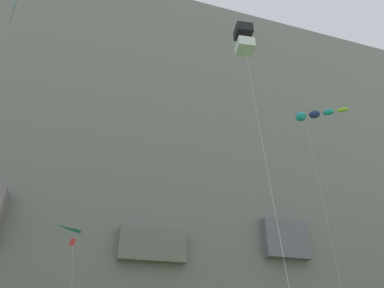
# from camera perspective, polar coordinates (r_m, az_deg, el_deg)

# --- Properties ---
(cliff_face) EXTENTS (180.00, 24.84, 77.30)m
(cliff_face) POSITION_cam_1_polar(r_m,az_deg,el_deg) (73.36, -7.29, -1.52)
(cliff_face) COLOR slate
(cliff_face) RESTS_ON ground
(kite_delta_near_cliff) EXTENTS (1.96, 2.20, 9.15)m
(kite_delta_near_cliff) POSITION_cam_1_polar(r_m,az_deg,el_deg) (23.11, -18.33, -15.07)
(kite_delta_near_cliff) COLOR teal
(kite_delta_near_cliff) RESTS_ON ground
(kite_windsock_upper_left) EXTENTS (6.07, 4.34, 24.29)m
(kite_windsock_upper_left) POSITION_cam_1_polar(r_m,az_deg,el_deg) (37.38, 19.56, 4.61)
(kite_windsock_upper_left) COLOR teal
(kite_windsock_upper_left) RESTS_ON ground
(kite_banner_high_right) EXTENTS (1.27, 7.89, 31.41)m
(kite_banner_high_right) POSITION_cam_1_polar(r_m,az_deg,el_deg) (37.37, -28.66, 17.02)
(kite_banner_high_right) COLOR black
(kite_banner_high_right) RESTS_ON ground
(kite_box_upper_right) EXTENTS (3.14, 6.47, 19.90)m
(kite_box_upper_right) POSITION_cam_1_polar(r_m,az_deg,el_deg) (21.37, 8.67, 16.84)
(kite_box_upper_right) COLOR black
(kite_box_upper_right) RESTS_ON ground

